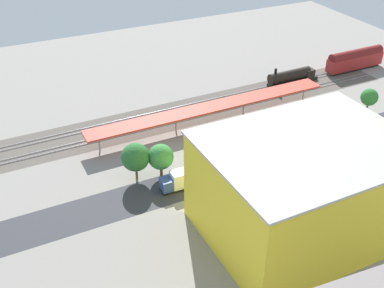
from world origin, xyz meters
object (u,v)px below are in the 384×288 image
(passenger_coach, at_px, (355,59))
(street_tree_5, at_px, (238,131))
(parked_car_2, at_px, (260,172))
(street_tree_1, at_px, (369,97))
(locomotive, at_px, (293,77))
(traffic_light, at_px, (246,163))
(parked_car_1, at_px, (292,161))
(street_tree_2, at_px, (267,123))
(platform_canopy_near, at_px, (211,107))
(street_tree_3, at_px, (135,157))
(street_tree_4, at_px, (161,157))
(street_tree_0, at_px, (275,123))
(box_truck_0, at_px, (183,179))
(parked_car_3, at_px, (222,183))
(construction_building, at_px, (304,189))
(parked_car_0, at_px, (324,150))

(passenger_coach, xyz_separation_m, street_tree_5, (52.55, 23.24, 2.08))
(parked_car_2, height_order, street_tree_1, street_tree_1)
(passenger_coach, xyz_separation_m, street_tree_1, (16.76, 22.85, 1.83))
(locomotive, height_order, traffic_light, traffic_light)
(locomotive, distance_m, parked_car_1, 39.48)
(street_tree_2, xyz_separation_m, street_tree_5, (7.12, 0.18, 0.02))
(platform_canopy_near, bearing_deg, street_tree_3, 29.69)
(locomotive, bearing_deg, street_tree_4, 26.24)
(street_tree_3, relative_size, street_tree_5, 1.00)
(parked_car_1, height_order, street_tree_0, street_tree_0)
(street_tree_1, height_order, street_tree_2, street_tree_2)
(locomotive, relative_size, box_truck_0, 1.76)
(traffic_light, bearing_deg, street_tree_1, -165.77)
(street_tree_1, height_order, traffic_light, street_tree_1)
(street_tree_2, bearing_deg, box_truck_0, 15.31)
(platform_canopy_near, relative_size, street_tree_5, 7.81)
(passenger_coach, relative_size, parked_car_3, 4.21)
(locomotive, xyz_separation_m, street_tree_0, (21.80, 22.90, 2.68))
(locomotive, distance_m, box_truck_0, 54.60)
(street_tree_0, distance_m, street_tree_3, 31.33)
(passenger_coach, distance_m, street_tree_0, 48.95)
(parked_car_2, relative_size, parked_car_3, 0.96)
(platform_canopy_near, relative_size, street_tree_3, 7.82)
(parked_car_3, relative_size, street_tree_4, 0.64)
(street_tree_2, distance_m, street_tree_4, 24.55)
(locomotive, relative_size, parked_car_2, 3.59)
(locomotive, height_order, street_tree_1, street_tree_1)
(platform_canopy_near, relative_size, traffic_light, 8.69)
(parked_car_3, height_order, street_tree_2, street_tree_2)
(street_tree_4, bearing_deg, street_tree_3, -15.62)
(parked_car_3, height_order, box_truck_0, box_truck_0)
(parked_car_1, xyz_separation_m, street_tree_0, (-1.39, -9.03, 3.85))
(construction_building, xyz_separation_m, street_tree_4, (15.04, -23.86, -3.82))
(parked_car_0, distance_m, street_tree_0, 11.69)
(street_tree_1, height_order, street_tree_4, street_tree_1)
(passenger_coach, height_order, parked_car_1, passenger_coach)
(street_tree_0, bearing_deg, traffic_light, 37.13)
(parked_car_2, relative_size, street_tree_1, 0.60)
(locomotive, relative_size, street_tree_0, 2.21)
(street_tree_5, bearing_deg, street_tree_3, -1.60)
(street_tree_5, bearing_deg, street_tree_2, -178.57)
(parked_car_2, distance_m, construction_building, 17.54)
(street_tree_4, height_order, street_tree_5, street_tree_5)
(passenger_coach, distance_m, parked_car_1, 54.92)
(traffic_light, bearing_deg, parked_car_1, -175.26)
(parked_car_0, xyz_separation_m, parked_car_1, (8.43, 0.51, -0.05))
(passenger_coach, bearing_deg, street_tree_0, 27.91)
(locomotive, relative_size, street_tree_5, 1.98)
(parked_car_3, bearing_deg, box_truck_0, -24.40)
(construction_building, bearing_deg, street_tree_2, -111.62)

